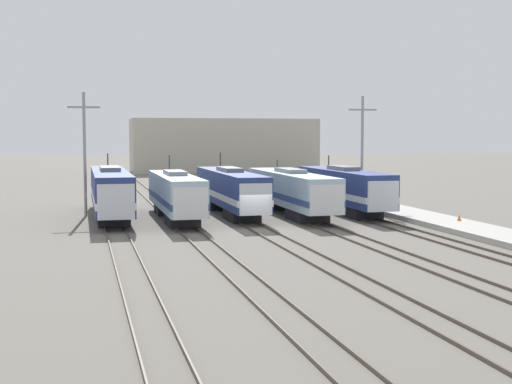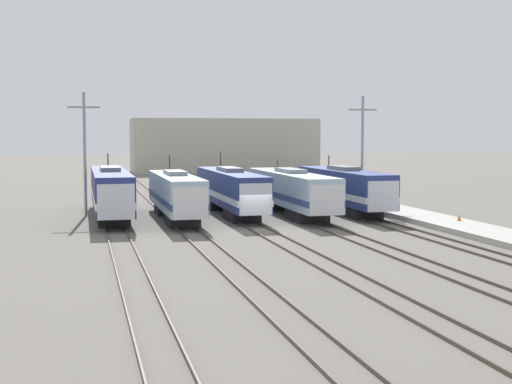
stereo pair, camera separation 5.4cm
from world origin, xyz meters
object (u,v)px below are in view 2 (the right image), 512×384
object	(u,v)px
locomotive_far_left	(111,192)
catenary_tower_right	(362,149)
locomotive_center_left	(176,195)
locomotive_far_right	(345,189)
catenary_tower_left	(85,150)
traffic_cone	(459,218)
locomotive_center_right	(292,191)
locomotive_center	(231,191)

from	to	relation	value
locomotive_far_left	catenary_tower_right	bearing A→B (deg)	4.92
locomotive_center_left	catenary_tower_right	distance (m)	18.97
locomotive_center_left	locomotive_far_right	bearing A→B (deg)	7.30
locomotive_far_right	catenary_tower_left	world-z (taller)	catenary_tower_left
catenary_tower_right	locomotive_far_left	bearing A→B (deg)	-175.08
traffic_cone	locomotive_center_left	bearing A→B (deg)	156.32
locomotive_center_right	catenary_tower_right	world-z (taller)	catenary_tower_right
traffic_cone	catenary_tower_right	bearing A→B (deg)	99.92
locomotive_far_left	locomotive_center	bearing A→B (deg)	-0.35
locomotive_far_left	catenary_tower_right	size ratio (longest dim) A/B	1.91
catenary_tower_left	locomotive_center_left	bearing A→B (deg)	-33.07
locomotive_far_left	locomotive_far_right	distance (m)	20.45
locomotive_center_right	catenary_tower_right	bearing A→B (deg)	23.20
catenary_tower_right	locomotive_center_right	bearing A→B (deg)	-156.80
catenary_tower_right	traffic_cone	distance (m)	14.68
catenary_tower_left	catenary_tower_right	distance (m)	25.17
locomotive_far_right	traffic_cone	bearing A→B (deg)	-64.98
catenary_tower_left	traffic_cone	bearing A→B (deg)	-26.27
locomotive_center	catenary_tower_left	bearing A→B (deg)	170.47
locomotive_center	locomotive_far_right	bearing A→B (deg)	-3.49
locomotive_far_right	traffic_cone	xyz separation A→B (m)	(5.10, -10.92, -1.48)
locomotive_far_left	traffic_cone	distance (m)	28.09
locomotive_center_right	catenary_tower_right	xyz separation A→B (m)	(7.83, 3.35, 3.56)
locomotive_center	locomotive_center_right	xyz separation A→B (m)	(5.11, -1.30, -0.05)
locomotive_center	catenary_tower_right	world-z (taller)	catenary_tower_right
locomotive_center	traffic_cone	bearing A→B (deg)	-37.01
locomotive_center	catenary_tower_right	bearing A→B (deg)	9.03
locomotive_far_left	locomotive_center	distance (m)	10.22
locomotive_center_right	catenary_tower_right	distance (m)	9.23
locomotive_center_left	traffic_cone	world-z (taller)	locomotive_center_left
traffic_cone	catenary_tower_left	bearing A→B (deg)	153.73
locomotive_center_right	traffic_cone	distance (m)	14.53
locomotive_far_left	locomotive_center	size ratio (longest dim) A/B	1.05
locomotive_far_left	traffic_cone	xyz separation A→B (m)	(25.53, -11.61, -1.55)
catenary_tower_left	catenary_tower_right	world-z (taller)	same
locomotive_center_right	locomotive_far_right	world-z (taller)	locomotive_far_right
locomotive_center	locomotive_far_right	distance (m)	10.24
locomotive_far_left	catenary_tower_right	world-z (taller)	catenary_tower_right
locomotive_center_left	locomotive_far_right	size ratio (longest dim) A/B	0.96
catenary_tower_right	catenary_tower_left	bearing A→B (deg)	180.00
locomotive_far_right	locomotive_center_right	bearing A→B (deg)	-172.47
locomotive_far_right	traffic_cone	distance (m)	12.14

